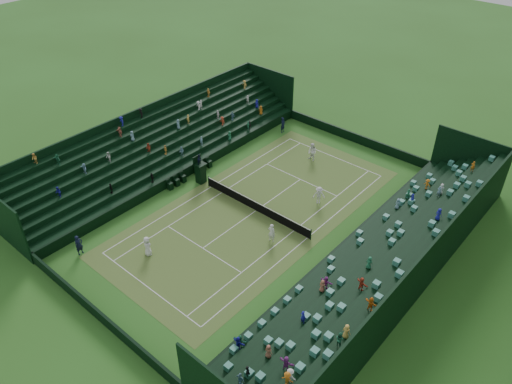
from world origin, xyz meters
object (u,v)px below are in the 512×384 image
at_px(tennis_net, 256,206).
at_px(player_far_west, 312,152).
at_px(player_near_west, 147,246).
at_px(player_near_east, 272,233).
at_px(player_far_east, 319,195).
at_px(umpire_chair, 200,170).

relative_size(tennis_net, player_far_west, 6.20).
xyz_separation_m(tennis_net, player_near_west, (-2.66, -9.63, 0.33)).
relative_size(player_near_west, player_far_west, 0.91).
relative_size(tennis_net, player_near_east, 6.82).
bearing_deg(player_far_east, player_near_west, -152.04).
bearing_deg(tennis_net, umpire_chair, -179.85).
xyz_separation_m(tennis_net, player_near_east, (3.52, -2.17, 0.33)).
xyz_separation_m(player_far_west, player_far_east, (4.64, -5.45, -0.10)).
bearing_deg(tennis_net, player_far_west, 97.02).
bearing_deg(umpire_chair, player_far_east, 23.67).
bearing_deg(player_far_east, player_far_west, 91.73).
distance_m(tennis_net, player_near_west, 9.99).
relative_size(player_near_east, player_far_west, 0.91).
bearing_deg(player_far_east, player_near_east, -127.85).
distance_m(player_near_west, player_far_east, 15.34).
relative_size(umpire_chair, player_far_west, 1.60).
bearing_deg(tennis_net, player_near_east, -31.66).
height_order(umpire_chair, player_far_east, umpire_chair).
bearing_deg(player_near_east, player_near_west, 40.63).
bearing_deg(player_near_east, tennis_net, -41.38).
height_order(tennis_net, player_near_west, player_near_west).
bearing_deg(umpire_chair, player_near_east, -11.78).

